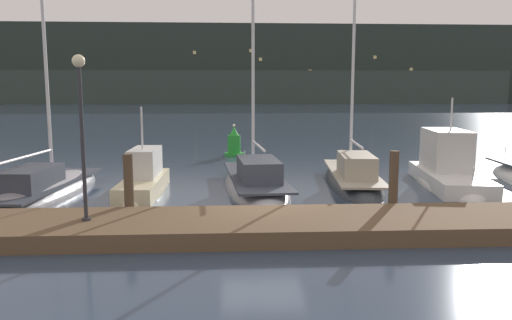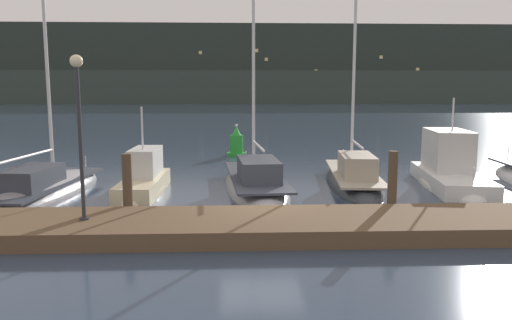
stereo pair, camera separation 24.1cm
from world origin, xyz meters
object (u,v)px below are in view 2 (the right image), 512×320
at_px(sailboat_berth_5, 353,180).
at_px(dock_lamppost, 79,111).
at_px(sailboat_berth_2, 45,193).
at_px(sailboat_berth_4, 256,185).
at_px(motorboat_berth_3, 144,186).
at_px(channel_buoy, 236,144).
at_px(motorboat_berth_6, 449,177).

height_order(sailboat_berth_5, dock_lamppost, sailboat_berth_5).
relative_size(sailboat_berth_2, sailboat_berth_5, 1.07).
xyz_separation_m(sailboat_berth_2, sailboat_berth_4, (7.57, 1.05, 0.04)).
bearing_deg(motorboat_berth_3, sailboat_berth_4, 9.03).
height_order(channel_buoy, dock_lamppost, dock_lamppost).
height_order(sailboat_berth_2, sailboat_berth_4, sailboat_berth_4).
xyz_separation_m(motorboat_berth_3, dock_lamppost, (-0.56, -5.38, 2.99)).
bearing_deg(sailboat_berth_5, sailboat_berth_2, -171.17).
xyz_separation_m(sailboat_berth_5, channel_buoy, (-4.67, 8.86, 0.50)).
xyz_separation_m(sailboat_berth_2, sailboat_berth_5, (11.53, 1.79, 0.04)).
relative_size(sailboat_berth_4, sailboat_berth_5, 1.18).
bearing_deg(channel_buoy, dock_lamppost, -104.32).
distance_m(motorboat_berth_6, channel_buoy, 12.58).
height_order(motorboat_berth_3, sailboat_berth_4, sailboat_berth_4).
relative_size(sailboat_berth_2, dock_lamppost, 2.69).
bearing_deg(sailboat_berth_5, channel_buoy, 117.79).
bearing_deg(motorboat_berth_6, dock_lamppost, -153.15).
bearing_deg(sailboat_berth_4, sailboat_berth_2, -172.14).
bearing_deg(motorboat_berth_3, dock_lamppost, -95.97).
distance_m(motorboat_berth_3, motorboat_berth_6, 11.82).
xyz_separation_m(sailboat_berth_4, channel_buoy, (-0.71, 9.61, 0.50)).
bearing_deg(sailboat_berth_4, motorboat_berth_3, -170.97).
distance_m(motorboat_berth_3, channel_buoy, 10.83).
xyz_separation_m(sailboat_berth_2, channel_buoy, (6.87, 10.65, 0.54)).
bearing_deg(sailboat_berth_5, sailboat_berth_4, -169.32).
relative_size(sailboat_berth_2, sailboat_berth_4, 0.91).
height_order(sailboat_berth_4, channel_buoy, sailboat_berth_4).
bearing_deg(sailboat_berth_4, channel_buoy, 94.21).
xyz_separation_m(sailboat_berth_4, motorboat_berth_6, (7.65, 0.21, 0.20)).
distance_m(sailboat_berth_2, sailboat_berth_5, 11.67).
bearing_deg(sailboat_berth_4, sailboat_berth_5, 10.68).
relative_size(motorboat_berth_6, channel_buoy, 3.64).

